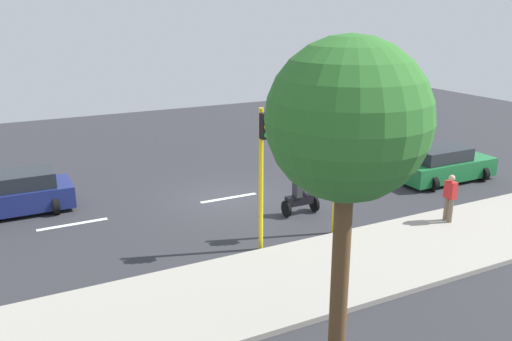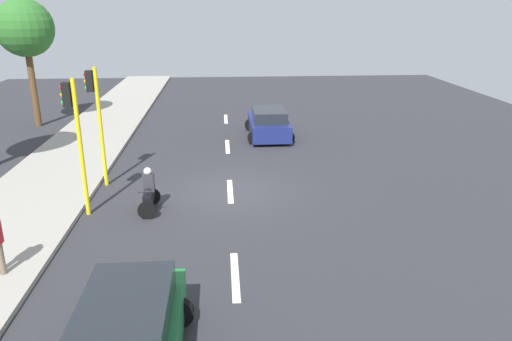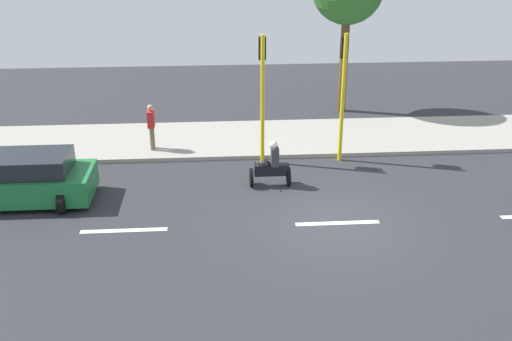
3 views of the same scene
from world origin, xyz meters
name	(u,v)px [view 3 (image 3 of 3)]	position (x,y,z in m)	size (l,w,h in m)	color
ground_plane	(337,225)	(0.00, 0.00, -0.05)	(40.00, 60.00, 0.10)	#2D2D33
sidewalk	(302,137)	(7.00, 0.00, 0.07)	(4.00, 60.00, 0.15)	#9E998E
lane_stripe_mid	(337,223)	(0.00, 0.00, 0.01)	(0.20, 2.40, 0.01)	white
lane_stripe_south	(124,231)	(0.00, 6.00, 0.01)	(0.20, 2.40, 0.01)	white
car_green	(20,180)	(2.12, 9.32, 0.71)	(2.36, 4.48, 1.52)	#1E7238
motorcycle	(271,167)	(2.74, 1.64, 0.64)	(0.60, 1.30, 1.53)	black
pedestrian_near_signal	(151,125)	(5.96, 5.70, 1.06)	(0.40, 0.24, 1.69)	#72604C
traffic_light_corner	(262,81)	(4.85, 1.75, 2.93)	(0.49, 0.24, 4.50)	yellow
traffic_light_midblock	(343,79)	(4.85, -1.01, 2.93)	(0.49, 0.24, 4.50)	yellow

